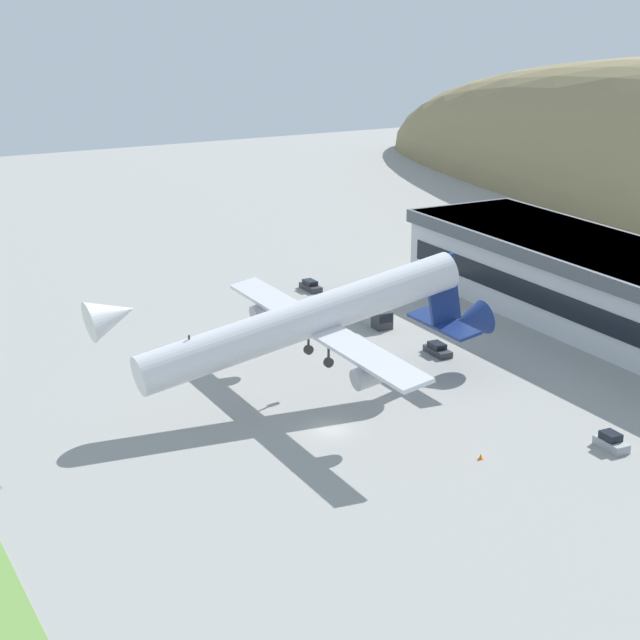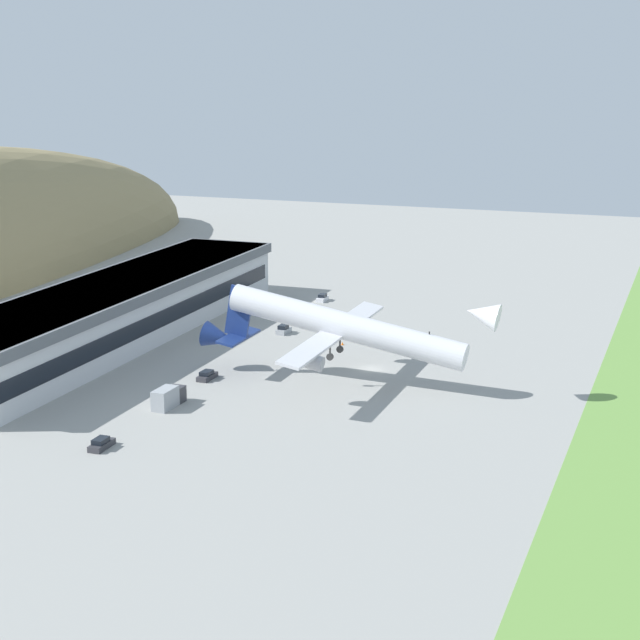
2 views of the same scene
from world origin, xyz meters
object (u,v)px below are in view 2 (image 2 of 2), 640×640
service_car_2 (284,330)px  fuel_truck (168,397)px  service_car_1 (322,298)px  traffic_cone_0 (342,343)px  cargo_airplane (340,327)px  service_car_0 (207,376)px  terminal_building (116,308)px  service_car_3 (101,444)px

service_car_2 → fuel_truck: 46.06m
service_car_2 → fuel_truck: bearing=-179.6°
service_car_1 → fuel_truck: bearing=-177.7°
traffic_cone_0 → service_car_2: bearing=72.7°
cargo_airplane → service_car_2: cargo_airplane is taller
fuel_truck → service_car_0: bearing=3.0°
service_car_1 → service_car_2: bearing=-174.7°
fuel_truck → service_car_1: bearing=2.3°
cargo_airplane → service_car_0: cargo_airplane is taller
service_car_0 → traffic_cone_0: service_car_0 is taller
traffic_cone_0 → fuel_truck: bearing=163.2°
service_car_0 → fuel_truck: size_ratio=0.63×
terminal_building → service_car_1: 50.06m
cargo_airplane → service_car_3: 44.17m
cargo_airplane → service_car_2: 33.98m
cargo_airplane → service_car_3: cargo_airplane is taller
service_car_2 → service_car_3: size_ratio=0.85×
cargo_airplane → service_car_1: size_ratio=11.98×
service_car_2 → service_car_3: bearing=-179.8°
terminal_building → fuel_truck: terminal_building is taller
cargo_airplane → service_car_1: cargo_airplane is taller
terminal_building → traffic_cone_0: terminal_building is taller
terminal_building → cargo_airplane: cargo_airplane is taller
service_car_0 → traffic_cone_0: (27.51, -13.46, -0.31)m
cargo_airplane → service_car_1: bearing=22.6°
service_car_3 → traffic_cone_0: (60.56, -12.75, -0.33)m
service_car_2 → traffic_cone_0: (-4.05, -12.98, -0.41)m
service_car_0 → service_car_3: size_ratio=0.98×
terminal_building → service_car_1: bearing=-28.6°
fuel_truck → traffic_cone_0: bearing=-16.8°
cargo_airplane → service_car_2: bearing=37.6°
service_car_0 → fuel_truck: 14.53m
service_car_0 → fuel_truck: bearing=-177.0°
traffic_cone_0 → terminal_building: bearing=105.6°
service_car_3 → service_car_2: bearing=0.2°
service_car_0 → traffic_cone_0: 30.63m
cargo_airplane → fuel_truck: (-19.97, 19.84, -7.59)m
cargo_airplane → service_car_0: size_ratio=11.33×
service_car_2 → terminal_building: bearing=119.6°
terminal_building → service_car_1: terminal_building is taller
service_car_0 → service_car_2: (31.56, -0.48, 0.09)m
fuel_truck → traffic_cone_0: size_ratio=11.85×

